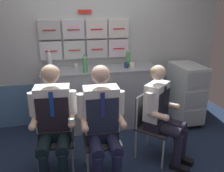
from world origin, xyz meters
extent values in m
cube|color=#1B273F|center=(0.00, 0.00, -0.02)|extent=(4.80, 4.80, 0.04)
cube|color=#B4BBBA|center=(0.00, 1.38, 1.07)|extent=(4.20, 0.06, 2.15)
cube|color=teal|center=(0.00, 1.34, 0.35)|extent=(4.12, 0.01, 0.69)
cube|color=silver|center=(-0.66, 1.32, 1.21)|extent=(0.32, 0.06, 0.28)
cylinder|color=red|center=(-0.66, 1.28, 1.21)|extent=(0.18, 0.01, 0.01)
cube|color=silver|center=(-0.31, 1.32, 1.21)|extent=(0.32, 0.06, 0.28)
cylinder|color=red|center=(-0.31, 1.28, 1.21)|extent=(0.18, 0.01, 0.01)
cube|color=silver|center=(0.03, 1.32, 1.21)|extent=(0.32, 0.06, 0.28)
cylinder|color=red|center=(0.03, 1.28, 1.21)|extent=(0.18, 0.01, 0.01)
cube|color=silver|center=(0.38, 1.32, 1.21)|extent=(0.32, 0.06, 0.28)
cylinder|color=red|center=(0.38, 1.28, 1.21)|extent=(0.18, 0.01, 0.01)
cube|color=#AEB0B3|center=(-0.66, 1.32, 1.51)|extent=(0.32, 0.06, 0.28)
cylinder|color=red|center=(-0.66, 1.28, 1.51)|extent=(0.18, 0.01, 0.01)
cube|color=silver|center=(-0.31, 1.32, 1.51)|extent=(0.32, 0.06, 0.28)
cylinder|color=red|center=(-0.31, 1.28, 1.51)|extent=(0.18, 0.01, 0.01)
cube|color=silver|center=(0.03, 1.32, 1.51)|extent=(0.32, 0.06, 0.28)
cylinder|color=red|center=(0.03, 1.28, 1.51)|extent=(0.18, 0.01, 0.01)
cube|color=silver|center=(0.38, 1.32, 1.51)|extent=(0.32, 0.06, 0.28)
cylinder|color=red|center=(0.38, 1.28, 1.51)|extent=(0.18, 0.01, 0.01)
cube|color=red|center=(-0.13, 1.33, 1.76)|extent=(0.20, 0.02, 0.05)
cube|color=#9297A2|center=(0.05, 1.09, 0.46)|extent=(1.72, 0.52, 0.92)
cube|color=gray|center=(0.05, 1.09, 0.94)|extent=(1.75, 0.53, 0.03)
sphere|color=black|center=(1.25, 0.64, 0.04)|extent=(0.07, 0.07, 0.07)
sphere|color=black|center=(1.56, 0.64, 0.04)|extent=(0.07, 0.07, 0.07)
sphere|color=black|center=(1.25, 1.19, 0.04)|extent=(0.07, 0.07, 0.07)
sphere|color=black|center=(1.56, 1.19, 0.04)|extent=(0.07, 0.07, 0.07)
cube|color=#B6C2C2|center=(1.40, 0.91, 0.52)|extent=(0.40, 0.64, 0.90)
cube|color=#A2AEAE|center=(1.40, 0.59, 0.22)|extent=(0.35, 0.01, 0.24)
cube|color=#A2AEAE|center=(1.40, 0.59, 0.52)|extent=(0.35, 0.01, 0.24)
cube|color=#A2AEAE|center=(1.40, 0.59, 0.82)|extent=(0.35, 0.01, 0.24)
cylinder|color=#28282D|center=(1.40, 0.61, 0.95)|extent=(0.32, 0.02, 0.02)
cylinder|color=#A8AAAF|center=(-0.84, -0.04, 0.20)|extent=(0.02, 0.02, 0.40)
cylinder|color=#A8AAAF|center=(-0.48, -0.07, 0.20)|extent=(0.02, 0.02, 0.40)
cylinder|color=#A8AAAF|center=(-0.81, 0.32, 0.20)|extent=(0.02, 0.02, 0.40)
cylinder|color=#A8AAAF|center=(-0.45, 0.29, 0.20)|extent=(0.02, 0.02, 0.40)
cube|color=#2A2A2E|center=(-0.65, 0.12, 0.41)|extent=(0.43, 0.43, 0.02)
cube|color=#2A2A2E|center=(-0.63, 0.31, 0.62)|extent=(0.37, 0.06, 0.40)
cylinder|color=#A8AAAF|center=(-0.81, 0.32, 0.62)|extent=(0.02, 0.02, 0.40)
cylinder|color=#A8AAAF|center=(-0.45, 0.29, 0.62)|extent=(0.02, 0.02, 0.40)
cylinder|color=black|center=(-0.77, -0.22, 0.26)|extent=(0.10, 0.10, 0.39)
cylinder|color=black|center=(-0.58, -0.23, 0.26)|extent=(0.10, 0.10, 0.39)
cylinder|color=black|center=(-0.76, -0.04, 0.47)|extent=(0.16, 0.40, 0.13)
cylinder|color=black|center=(-0.57, -0.06, 0.47)|extent=(0.16, 0.40, 0.13)
cube|color=black|center=(-0.65, 0.12, 0.48)|extent=(0.36, 0.23, 0.12)
cube|color=white|center=(-0.64, 0.14, 0.79)|extent=(0.38, 0.23, 0.49)
cube|color=black|center=(-0.65, 0.04, 0.75)|extent=(0.34, 0.04, 0.39)
cube|color=navy|center=(-0.65, 0.03, 0.88)|extent=(0.04, 0.01, 0.28)
cylinder|color=white|center=(-0.86, 0.16, 0.84)|extent=(0.08, 0.08, 0.27)
cylinder|color=#D7AE90|center=(-0.85, 0.05, 0.69)|extent=(0.09, 0.25, 0.07)
sphere|color=#D7AE90|center=(-0.86, -0.06, 0.69)|extent=(0.08, 0.08, 0.08)
cylinder|color=white|center=(-0.43, 0.12, 0.84)|extent=(0.08, 0.08, 0.27)
cylinder|color=#D7AE90|center=(-0.46, 0.02, 0.69)|extent=(0.09, 0.25, 0.07)
sphere|color=#D7AE90|center=(-0.47, -0.09, 0.69)|extent=(0.08, 0.08, 0.08)
cylinder|color=white|center=(-0.47, -0.09, 0.73)|extent=(0.06, 0.06, 0.06)
sphere|color=#D7AE90|center=(-0.64, 0.14, 1.17)|extent=(0.19, 0.19, 0.19)
ellipsoid|color=tan|center=(-0.64, 0.16, 1.19)|extent=(0.20, 0.19, 0.14)
cylinder|color=#A8AAAF|center=(-0.33, -0.19, 0.20)|extent=(0.02, 0.02, 0.40)
cylinder|color=#A8AAAF|center=(0.03, -0.20, 0.20)|extent=(0.02, 0.02, 0.40)
cylinder|color=#A8AAAF|center=(-0.32, 0.17, 0.20)|extent=(0.02, 0.02, 0.40)
cylinder|color=#A8AAAF|center=(0.04, 0.16, 0.20)|extent=(0.02, 0.02, 0.40)
cube|color=#2A2A2E|center=(-0.14, -0.01, 0.41)|extent=(0.41, 0.41, 0.02)
cube|color=#2A2A2E|center=(-0.14, 0.18, 0.62)|extent=(0.37, 0.04, 0.40)
cylinder|color=#A8AAAF|center=(-0.32, 0.17, 0.62)|extent=(0.02, 0.02, 0.40)
cylinder|color=#A8AAAF|center=(0.04, 0.16, 0.62)|extent=(0.02, 0.02, 0.40)
cylinder|color=#191B36|center=(-0.06, -0.37, 0.26)|extent=(0.10, 0.10, 0.39)
cylinder|color=#191B36|center=(-0.24, -0.19, 0.47)|extent=(0.14, 0.39, 0.13)
cylinder|color=#191B36|center=(-0.05, -0.19, 0.47)|extent=(0.14, 0.39, 0.13)
cube|color=#191B36|center=(-0.14, -0.01, 0.48)|extent=(0.35, 0.21, 0.12)
cube|color=white|center=(-0.14, 0.01, 0.79)|extent=(0.37, 0.22, 0.49)
cube|color=#1F273C|center=(-0.15, -0.10, 0.75)|extent=(0.34, 0.02, 0.39)
cube|color=navy|center=(-0.15, -0.11, 0.88)|extent=(0.04, 0.01, 0.28)
cylinder|color=white|center=(-0.36, 0.01, 0.84)|extent=(0.08, 0.08, 0.27)
cylinder|color=beige|center=(-0.34, -0.10, 0.69)|extent=(0.07, 0.25, 0.07)
sphere|color=beige|center=(-0.34, -0.21, 0.69)|extent=(0.08, 0.08, 0.08)
cylinder|color=white|center=(0.07, 0.00, 0.84)|extent=(0.08, 0.08, 0.27)
cylinder|color=beige|center=(0.05, -0.11, 0.69)|extent=(0.07, 0.25, 0.07)
sphere|color=beige|center=(0.05, -0.22, 0.69)|extent=(0.08, 0.08, 0.08)
sphere|color=beige|center=(-0.14, 0.01, 1.17)|extent=(0.19, 0.19, 0.19)
ellipsoid|color=#503727|center=(-0.14, 0.02, 1.19)|extent=(0.20, 0.18, 0.14)
cylinder|color=#A8AAAF|center=(0.55, -0.14, 0.20)|extent=(0.02, 0.02, 0.40)
cylinder|color=#A8AAAF|center=(0.82, 0.11, 0.20)|extent=(0.02, 0.02, 0.40)
cylinder|color=#A8AAAF|center=(0.31, 0.12, 0.20)|extent=(0.02, 0.02, 0.40)
cylinder|color=#A8AAAF|center=(0.57, 0.37, 0.20)|extent=(0.02, 0.02, 0.40)
cube|color=#2A2A2E|center=(0.56, 0.12, 0.41)|extent=(0.57, 0.57, 0.02)
cube|color=#2A2A2E|center=(0.43, 0.25, 0.62)|extent=(0.29, 0.27, 0.40)
cylinder|color=#A8AAAF|center=(0.31, 0.12, 0.62)|extent=(0.02, 0.02, 0.40)
cylinder|color=#A8AAAF|center=(0.57, 0.37, 0.62)|extent=(0.02, 0.02, 0.40)
cube|color=black|center=(0.74, -0.20, 0.03)|extent=(0.22, 0.22, 0.06)
cube|color=black|center=(0.87, -0.09, 0.03)|extent=(0.22, 0.22, 0.06)
cylinder|color=black|center=(0.71, -0.17, 0.26)|extent=(0.10, 0.10, 0.39)
cylinder|color=black|center=(0.84, -0.06, 0.26)|extent=(0.10, 0.10, 0.39)
cylinder|color=black|center=(0.61, -0.06, 0.47)|extent=(0.33, 0.35, 0.13)
cylinder|color=black|center=(0.73, 0.06, 0.47)|extent=(0.33, 0.35, 0.13)
cube|color=black|center=(0.56, 0.12, 0.48)|extent=(0.37, 0.36, 0.12)
cube|color=white|center=(0.55, 0.13, 0.77)|extent=(0.37, 0.36, 0.44)
cube|color=black|center=(0.61, 0.06, 0.73)|extent=(0.23, 0.22, 0.36)
cube|color=black|center=(0.62, 0.05, 0.85)|extent=(0.04, 0.04, 0.25)
cylinder|color=white|center=(0.40, 0.00, 0.81)|extent=(0.08, 0.08, 0.24)
cylinder|color=beige|center=(0.49, -0.06, 0.67)|extent=(0.20, 0.21, 0.07)
sphere|color=beige|center=(0.55, -0.14, 0.67)|extent=(0.08, 0.08, 0.08)
cylinder|color=white|center=(0.69, 0.26, 0.81)|extent=(0.08, 0.08, 0.24)
cylinder|color=beige|center=(0.74, 0.18, 0.67)|extent=(0.20, 0.21, 0.07)
sphere|color=beige|center=(0.81, 0.10, 0.67)|extent=(0.08, 0.08, 0.08)
sphere|color=beige|center=(0.55, 0.13, 1.12)|extent=(0.18, 0.18, 0.18)
ellipsoid|color=tan|center=(0.54, 0.14, 1.13)|extent=(0.23, 0.23, 0.12)
cylinder|color=#529A53|center=(0.48, 1.10, 1.07)|extent=(0.07, 0.07, 0.23)
cone|color=#529A53|center=(0.48, 1.10, 1.19)|extent=(0.07, 0.07, 0.02)
cylinder|color=silver|center=(0.48, 1.10, 1.22)|extent=(0.03, 0.03, 0.02)
cylinder|color=#489E5B|center=(-0.20, 0.93, 1.05)|extent=(0.07, 0.07, 0.21)
cone|color=#489E5B|center=(-0.20, 0.93, 1.17)|extent=(0.07, 0.07, 0.02)
cylinder|color=blue|center=(-0.20, 0.93, 1.19)|extent=(0.03, 0.03, 0.02)
cylinder|color=silver|center=(-0.69, 1.26, 1.06)|extent=(0.07, 0.07, 0.23)
cone|color=silver|center=(-0.69, 1.26, 1.19)|extent=(0.07, 0.07, 0.02)
cylinder|color=silver|center=(-0.69, 1.26, 1.21)|extent=(0.03, 0.03, 0.02)
cylinder|color=silver|center=(-0.31, 1.18, 0.98)|extent=(0.06, 0.06, 0.06)
cylinder|color=#382114|center=(-0.31, 1.18, 1.01)|extent=(0.05, 0.05, 0.01)
cylinder|color=white|center=(0.52, 1.03, 0.99)|extent=(0.07, 0.07, 0.07)
cylinder|color=#382114|center=(0.52, 1.03, 1.02)|extent=(0.06, 0.06, 0.01)
cylinder|color=navy|center=(0.43, 1.03, 0.99)|extent=(0.06, 0.06, 0.09)
cylinder|color=#382114|center=(0.43, 1.03, 1.03)|extent=(0.05, 0.05, 0.01)
camera|label=1|loc=(-0.53, -2.21, 1.82)|focal=36.70mm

